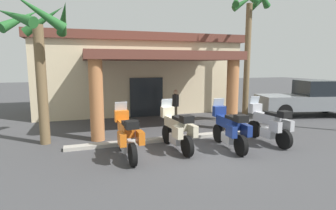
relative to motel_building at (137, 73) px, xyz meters
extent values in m
plane|color=#424244|center=(-0.08, -8.60, -2.30)|extent=(80.00, 80.00, 0.00)
cube|color=beige|center=(0.01, 0.22, -0.27)|extent=(11.61, 5.56, 4.06)
cube|color=#1E2328|center=(-0.08, -2.42, -1.25)|extent=(1.80, 0.16, 2.10)
cube|color=brown|center=(-0.16, -4.63, 0.87)|extent=(6.59, 4.76, 0.35)
cylinder|color=#B27042|center=(-3.04, -6.40, -0.80)|extent=(0.50, 0.50, 2.99)
cylinder|color=#B27042|center=(2.59, -6.60, -0.80)|extent=(0.50, 0.50, 2.99)
cube|color=brown|center=(0.01, 0.22, 1.98)|extent=(12.02, 5.97, 0.44)
cylinder|color=black|center=(-2.40, -7.87, -1.97)|extent=(0.15, 0.66, 0.66)
cylinder|color=black|center=(-2.38, -9.42, -1.97)|extent=(0.15, 0.66, 0.66)
cube|color=silver|center=(-2.39, -8.67, -1.93)|extent=(0.33, 0.56, 0.32)
cube|color=orange|center=(-2.39, -8.52, -1.42)|extent=(0.31, 1.15, 0.34)
cube|color=black|center=(-2.39, -8.87, -1.20)|extent=(0.29, 0.60, 0.10)
cube|color=orange|center=(-2.40, -7.89, -1.15)|extent=(0.44, 0.24, 0.36)
cube|color=#B2BCC6|center=(-2.40, -7.81, -0.87)|extent=(0.40, 0.12, 0.36)
cube|color=orange|center=(-2.64, -9.28, -1.54)|extent=(0.18, 0.44, 0.36)
cube|color=orange|center=(-2.12, -9.27, -1.54)|extent=(0.18, 0.44, 0.36)
cube|color=black|center=(-2.38, -9.37, -1.13)|extent=(0.36, 0.32, 0.22)
cylinder|color=black|center=(-0.74, -7.67, -1.97)|extent=(0.18, 0.67, 0.66)
cylinder|color=black|center=(-0.64, -9.21, -1.97)|extent=(0.18, 0.67, 0.66)
cube|color=silver|center=(-0.69, -8.46, -1.93)|extent=(0.36, 0.58, 0.32)
cube|color=beige|center=(-0.70, -8.31, -1.42)|extent=(0.38, 1.17, 0.34)
cube|color=black|center=(-0.67, -8.66, -1.20)|extent=(0.32, 0.62, 0.10)
cube|color=beige|center=(-0.74, -7.69, -1.15)|extent=(0.46, 0.27, 0.36)
cube|color=#B2BCC6|center=(-0.75, -7.61, -0.87)|extent=(0.41, 0.14, 0.36)
cube|color=beige|center=(-0.91, -9.08, -1.54)|extent=(0.21, 0.45, 0.36)
cube|color=beige|center=(-0.39, -9.05, -1.54)|extent=(0.21, 0.45, 0.36)
cube|color=black|center=(-0.64, -9.16, -1.13)|extent=(0.38, 0.34, 0.22)
cylinder|color=black|center=(1.07, -8.14, -1.97)|extent=(0.18, 0.67, 0.66)
cylinder|color=black|center=(0.96, -9.68, -1.97)|extent=(0.18, 0.67, 0.66)
cube|color=silver|center=(1.01, -8.94, -1.93)|extent=(0.36, 0.58, 0.32)
cube|color=navy|center=(1.02, -8.79, -1.42)|extent=(0.38, 1.17, 0.34)
cube|color=black|center=(1.00, -9.13, -1.20)|extent=(0.32, 0.62, 0.10)
cube|color=navy|center=(1.06, -8.16, -1.15)|extent=(0.45, 0.27, 0.36)
cube|color=#B2BCC6|center=(1.07, -8.08, -0.87)|extent=(0.41, 0.14, 0.36)
cube|color=navy|center=(0.71, -9.52, -1.54)|extent=(0.21, 0.45, 0.36)
cube|color=navy|center=(1.23, -9.55, -1.54)|extent=(0.21, 0.45, 0.36)
cube|color=black|center=(0.97, -9.63, -1.13)|extent=(0.38, 0.34, 0.22)
cylinder|color=black|center=(2.70, -8.03, -1.97)|extent=(0.15, 0.66, 0.66)
cylinder|color=black|center=(2.73, -9.58, -1.97)|extent=(0.15, 0.66, 0.66)
cube|color=silver|center=(2.71, -8.83, -1.93)|extent=(0.33, 0.57, 0.32)
cube|color=#B2B2B7|center=(2.71, -8.68, -1.42)|extent=(0.32, 1.16, 0.34)
cube|color=black|center=(2.72, -9.03, -1.20)|extent=(0.29, 0.61, 0.10)
cube|color=#B2B2B7|center=(2.70, -8.05, -1.15)|extent=(0.44, 0.25, 0.36)
cube|color=#B2BCC6|center=(2.70, -7.97, -0.87)|extent=(0.40, 0.13, 0.36)
cube|color=#B2B2B7|center=(2.46, -9.43, -1.54)|extent=(0.19, 0.44, 0.36)
cube|color=#B2B2B7|center=(2.98, -9.42, -1.54)|extent=(0.19, 0.44, 0.36)
cube|color=black|center=(2.73, -9.53, -1.13)|extent=(0.37, 0.33, 0.22)
cylinder|color=brown|center=(0.81, -4.51, -1.90)|extent=(0.14, 0.14, 0.80)
cylinder|color=brown|center=(0.85, -4.34, -1.90)|extent=(0.14, 0.14, 0.80)
cylinder|color=#262626|center=(0.83, -4.42, -1.22)|extent=(0.32, 0.32, 0.57)
cylinder|color=#262626|center=(0.78, -4.64, -1.19)|extent=(0.09, 0.09, 0.54)
cylinder|color=#262626|center=(0.88, -4.21, -1.19)|extent=(0.09, 0.09, 0.54)
sphere|color=tan|center=(0.83, -4.42, -0.80)|extent=(0.22, 0.22, 0.22)
cylinder|color=black|center=(10.05, -4.85, -1.90)|extent=(0.84, 0.44, 0.80)
cylinder|color=black|center=(6.75, -4.00, -1.90)|extent=(0.84, 0.44, 0.80)
cylinder|color=black|center=(6.33, -5.65, -1.90)|extent=(0.84, 0.44, 0.80)
cube|color=gray|center=(8.19, -5.25, -1.52)|extent=(5.51, 3.13, 0.75)
cube|color=black|center=(8.67, -5.37, -0.75)|extent=(2.18, 2.14, 0.80)
cylinder|color=brown|center=(-4.85, -6.24, -0.23)|extent=(0.35, 0.35, 4.14)
cone|color=#236028|center=(-4.03, -6.13, 2.09)|extent=(0.58, 1.65, 1.14)
cone|color=#236028|center=(-4.71, -5.43, 2.12)|extent=(1.61, 0.63, 1.24)
cone|color=#236028|center=(-5.43, -5.65, 2.07)|extent=(1.42, 1.40, 1.10)
cone|color=#236028|center=(-5.42, -6.85, 1.98)|extent=(1.47, 1.42, 0.84)
cone|color=#236028|center=(-4.70, -7.06, 2.11)|extent=(1.63, 0.64, 1.20)
cylinder|color=brown|center=(5.15, -3.96, 0.69)|extent=(0.31, 0.31, 5.97)
cone|color=#236028|center=(5.84, -3.86, 3.82)|extent=(0.57, 1.47, 0.81)
cone|color=#236028|center=(5.28, -3.28, 3.90)|extent=(1.42, 0.61, 1.05)
cone|color=#236028|center=(4.57, -3.58, 3.89)|extent=(1.07, 1.35, 1.02)
cube|color=#ADA89E|center=(0.16, -7.31, -2.24)|extent=(8.80, 0.36, 0.12)
camera|label=1|loc=(-3.89, -16.60, 0.52)|focal=29.14mm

